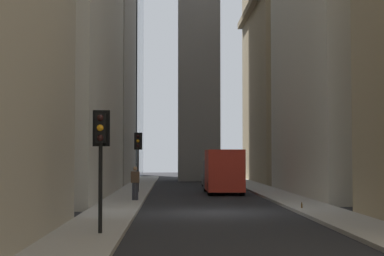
% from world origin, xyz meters
% --- Properties ---
extents(ground_plane, '(135.00, 135.00, 0.00)m').
position_xyz_m(ground_plane, '(0.00, 0.00, 0.00)').
color(ground_plane, black).
extents(sidewalk_right, '(90.00, 2.20, 0.14)m').
position_xyz_m(sidewalk_right, '(0.00, 4.50, 0.07)').
color(sidewalk_right, gray).
rests_on(sidewalk_right, ground_plane).
extents(sidewalk_left, '(90.00, 2.20, 0.14)m').
position_xyz_m(sidewalk_left, '(0.00, -4.50, 0.07)').
color(sidewalk_left, gray).
rests_on(sidewalk_left, ground_plane).
extents(building_left_far, '(17.00, 10.50, 20.31)m').
position_xyz_m(building_left_far, '(31.39, -10.59, 10.17)').
color(building_left_far, '#9E8966').
rests_on(building_left_far, ground_plane).
extents(building_right_far, '(18.17, 10.00, 27.32)m').
position_xyz_m(building_right_far, '(30.35, 10.60, 13.66)').
color(building_right_far, gray).
rests_on(building_right_far, ground_plane).
extents(delivery_truck, '(6.46, 2.25, 2.84)m').
position_xyz_m(delivery_truck, '(13.89, -1.40, 1.46)').
color(delivery_truck, red).
rests_on(delivery_truck, ground_plane).
extents(hatchback_grey, '(4.30, 1.78, 1.42)m').
position_xyz_m(hatchback_grey, '(22.36, -1.40, 0.66)').
color(hatchback_grey, slate).
rests_on(hatchback_grey, ground_plane).
extents(traffic_light_foreground, '(0.43, 0.52, 3.70)m').
position_xyz_m(traffic_light_foreground, '(-8.48, 4.09, 2.85)').
color(traffic_light_foreground, black).
rests_on(traffic_light_foreground, sidewalk_right).
extents(traffic_light_midblock, '(0.43, 0.52, 3.82)m').
position_xyz_m(traffic_light_midblock, '(13.38, 4.11, 2.94)').
color(traffic_light_midblock, black).
rests_on(traffic_light_midblock, sidewalk_right).
extents(pedestrian, '(0.26, 0.44, 1.76)m').
position_xyz_m(pedestrian, '(5.81, 3.86, 1.10)').
color(pedestrian, '#33333D').
rests_on(pedestrian, sidewalk_right).
extents(discarded_bottle, '(0.07, 0.07, 0.27)m').
position_xyz_m(discarded_bottle, '(0.46, -3.82, 0.25)').
color(discarded_bottle, brown).
rests_on(discarded_bottle, sidewalk_left).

